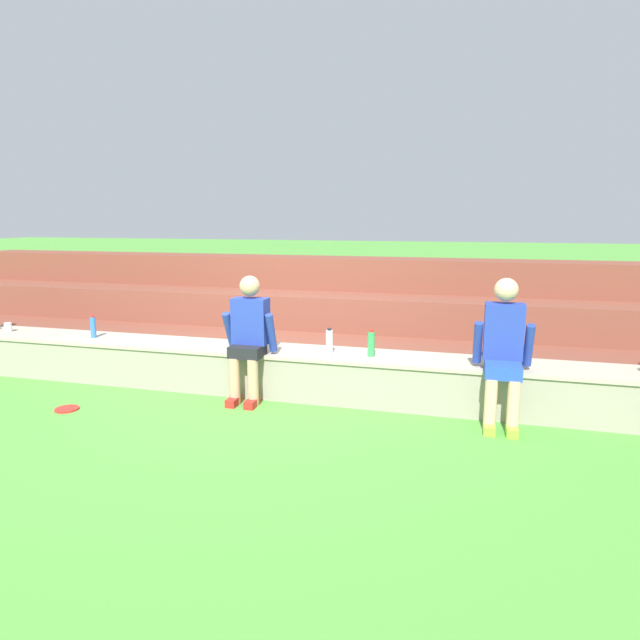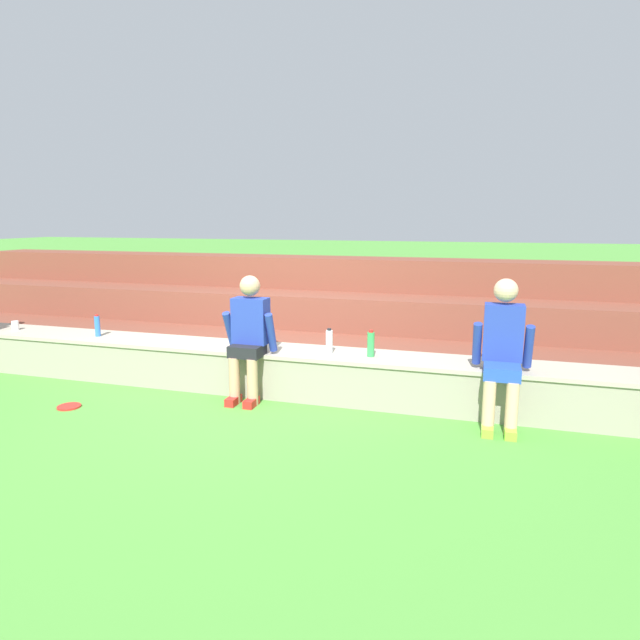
# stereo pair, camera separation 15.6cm
# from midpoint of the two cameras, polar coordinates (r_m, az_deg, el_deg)

# --- Properties ---
(ground_plane) EXTENTS (80.00, 80.00, 0.00)m
(ground_plane) POSITION_cam_midpoint_polar(r_m,az_deg,el_deg) (5.86, -8.50, -8.22)
(ground_plane) COLOR #4C9338
(stone_seating_wall) EXTENTS (9.10, 0.62, 0.49)m
(stone_seating_wall) POSITION_cam_midpoint_polar(r_m,az_deg,el_deg) (6.04, -7.47, -5.03)
(stone_seating_wall) COLOR gray
(stone_seating_wall) RESTS_ON ground
(brick_bleachers) EXTENTS (11.28, 2.07, 1.33)m
(brick_bleachers) POSITION_cam_midpoint_polar(r_m,az_deg,el_deg) (7.57, -2.49, 0.25)
(brick_bleachers) COLOR brown
(brick_bleachers) RESTS_ON ground
(person_left_of_center) EXTENTS (0.55, 0.47, 1.31)m
(person_left_of_center) POSITION_cam_midpoint_polar(r_m,az_deg,el_deg) (5.64, -8.31, -1.55)
(person_left_of_center) COLOR tan
(person_left_of_center) RESTS_ON ground
(person_center) EXTENTS (0.53, 0.60, 1.35)m
(person_center) POSITION_cam_midpoint_polar(r_m,az_deg,el_deg) (5.20, 17.95, -2.83)
(person_center) COLOR #DBAD89
(person_center) RESTS_ON ground
(water_bottle_mid_right) EXTENTS (0.07, 0.07, 0.27)m
(water_bottle_mid_right) POSITION_cam_midpoint_polar(r_m,az_deg,el_deg) (5.67, 0.20, -2.27)
(water_bottle_mid_right) COLOR silver
(water_bottle_mid_right) RESTS_ON stone_seating_wall
(water_bottle_near_right) EXTENTS (0.07, 0.07, 0.28)m
(water_bottle_near_right) POSITION_cam_midpoint_polar(r_m,az_deg,el_deg) (5.56, 4.62, -2.51)
(water_bottle_near_right) COLOR green
(water_bottle_near_right) RESTS_ON stone_seating_wall
(water_bottle_mid_left) EXTENTS (0.06, 0.06, 0.27)m
(water_bottle_mid_left) POSITION_cam_midpoint_polar(r_m,az_deg,el_deg) (6.97, -23.39, -0.70)
(water_bottle_mid_left) COLOR blue
(water_bottle_mid_left) RESTS_ON stone_seating_wall
(plastic_cup_right_end) EXTENTS (0.09, 0.09, 0.12)m
(plastic_cup_right_end) POSITION_cam_midpoint_polar(r_m,az_deg,el_deg) (7.82, -30.51, -0.66)
(plastic_cup_right_end) COLOR white
(plastic_cup_right_end) RESTS_ON stone_seating_wall
(frisbee) EXTENTS (0.23, 0.23, 0.02)m
(frisbee) POSITION_cam_midpoint_polar(r_m,az_deg,el_deg) (6.07, -25.79, -8.44)
(frisbee) COLOR red
(frisbee) RESTS_ON ground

